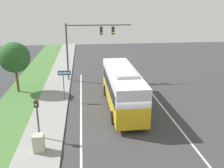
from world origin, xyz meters
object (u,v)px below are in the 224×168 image
at_px(utility_cabinet, 39,143).
at_px(pedestrian_signal, 37,113).
at_px(street_sign, 64,80).
at_px(bus, 122,86).
at_px(signal_gantry, 87,39).

bearing_deg(utility_cabinet, pedestrian_signal, 98.15).
bearing_deg(street_sign, bus, -22.01).
xyz_separation_m(bus, street_sign, (-5.10, 2.06, 0.10)).
bearing_deg(signal_gantry, pedestrian_signal, -105.12).
distance_m(signal_gantry, street_sign, 7.48).
height_order(signal_gantry, utility_cabinet, signal_gantry).
xyz_separation_m(bus, pedestrian_signal, (-6.40, -4.84, -0.02)).
relative_size(street_sign, utility_cabinet, 2.72).
bearing_deg(signal_gantry, bus, -72.15).
height_order(pedestrian_signal, street_sign, street_sign).
bearing_deg(bus, utility_cabinet, -133.60).
bearing_deg(pedestrian_signal, bus, 37.10).
relative_size(signal_gantry, pedestrian_signal, 2.70).
xyz_separation_m(street_sign, utility_cabinet, (-1.07, -8.54, -1.37)).
height_order(bus, pedestrian_signal, bus).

